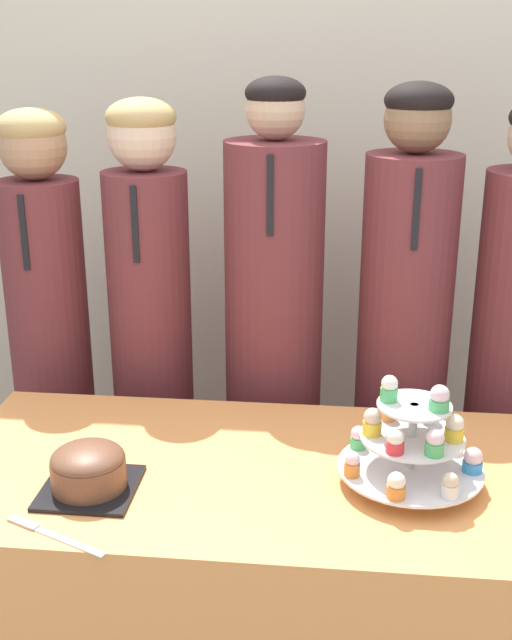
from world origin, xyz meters
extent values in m
cube|color=beige|center=(0.00, 1.64, 1.35)|extent=(9.00, 0.06, 2.70)
cube|color=#EF9951|center=(0.00, 0.37, 0.37)|extent=(1.50, 0.73, 0.73)
cube|color=black|center=(-0.36, 0.23, 0.74)|extent=(0.21, 0.21, 0.01)
cylinder|color=brown|center=(-0.36, 0.23, 0.78)|extent=(0.17, 0.17, 0.07)
ellipsoid|color=brown|center=(-0.36, 0.23, 0.81)|extent=(0.17, 0.17, 0.06)
cube|color=silver|center=(-0.35, 0.03, 0.74)|extent=(0.17, 0.09, 0.00)
cube|color=#B2B2B7|center=(-0.46, 0.08, 0.74)|extent=(0.08, 0.05, 0.01)
cylinder|color=silver|center=(0.36, 0.34, 0.83)|extent=(0.02, 0.02, 0.20)
cylinder|color=silver|center=(0.36, 0.34, 0.77)|extent=(0.33, 0.33, 0.01)
cylinder|color=silver|center=(0.36, 0.34, 0.85)|extent=(0.24, 0.24, 0.01)
cylinder|color=silver|center=(0.36, 0.34, 0.93)|extent=(0.17, 0.17, 0.01)
cylinder|color=#4CB766|center=(0.24, 0.42, 0.79)|extent=(0.04, 0.04, 0.03)
sphere|color=silver|center=(0.24, 0.42, 0.81)|extent=(0.04, 0.04, 0.04)
cylinder|color=orange|center=(0.23, 0.29, 0.79)|extent=(0.04, 0.04, 0.03)
sphere|color=silver|center=(0.23, 0.29, 0.82)|extent=(0.03, 0.03, 0.03)
cylinder|color=orange|center=(0.32, 0.20, 0.79)|extent=(0.04, 0.04, 0.03)
sphere|color=white|center=(0.32, 0.20, 0.82)|extent=(0.04, 0.04, 0.04)
cylinder|color=white|center=(0.43, 0.22, 0.79)|extent=(0.04, 0.04, 0.03)
sphere|color=beige|center=(0.43, 0.22, 0.82)|extent=(0.03, 0.03, 0.03)
cylinder|color=#3893DB|center=(0.50, 0.33, 0.79)|extent=(0.05, 0.05, 0.02)
sphere|color=silver|center=(0.50, 0.33, 0.81)|extent=(0.04, 0.04, 0.04)
cylinder|color=yellow|center=(0.46, 0.43, 0.79)|extent=(0.05, 0.05, 0.03)
sphere|color=beige|center=(0.46, 0.43, 0.82)|extent=(0.04, 0.04, 0.04)
cylinder|color=white|center=(0.32, 0.47, 0.79)|extent=(0.05, 0.05, 0.03)
sphere|color=beige|center=(0.32, 0.47, 0.81)|extent=(0.05, 0.05, 0.05)
cylinder|color=yellow|center=(0.45, 0.33, 0.87)|extent=(0.04, 0.04, 0.03)
sphere|color=#F4E5C6|center=(0.45, 0.33, 0.90)|extent=(0.04, 0.04, 0.04)
cylinder|color=white|center=(0.40, 0.42, 0.87)|extent=(0.04, 0.04, 0.03)
sphere|color=silver|center=(0.40, 0.42, 0.90)|extent=(0.04, 0.04, 0.04)
cylinder|color=orange|center=(0.31, 0.42, 0.87)|extent=(0.04, 0.04, 0.03)
sphere|color=#F4E5C6|center=(0.31, 0.42, 0.89)|extent=(0.03, 0.03, 0.03)
cylinder|color=yellow|center=(0.27, 0.34, 0.87)|extent=(0.04, 0.04, 0.03)
sphere|color=beige|center=(0.27, 0.34, 0.90)|extent=(0.04, 0.04, 0.04)
cylinder|color=#E5333D|center=(0.32, 0.26, 0.87)|extent=(0.04, 0.04, 0.02)
sphere|color=white|center=(0.32, 0.26, 0.89)|extent=(0.04, 0.04, 0.04)
cylinder|color=#4CB766|center=(0.40, 0.26, 0.87)|extent=(0.04, 0.04, 0.03)
sphere|color=silver|center=(0.40, 0.26, 0.90)|extent=(0.04, 0.04, 0.04)
cylinder|color=#4CB766|center=(0.30, 0.35, 0.95)|extent=(0.04, 0.04, 0.03)
sphere|color=white|center=(0.30, 0.35, 0.98)|extent=(0.04, 0.04, 0.04)
cylinder|color=#4CB766|center=(0.41, 0.31, 0.95)|extent=(0.04, 0.04, 0.02)
sphere|color=silver|center=(0.41, 0.31, 0.97)|extent=(0.04, 0.04, 0.04)
cylinder|color=brown|center=(-0.72, 0.98, 0.65)|extent=(0.25, 0.25, 1.31)
sphere|color=tan|center=(-0.72, 0.98, 1.41)|extent=(0.20, 0.20, 0.20)
ellipsoid|color=tan|center=(-0.72, 0.98, 1.46)|extent=(0.20, 0.20, 0.11)
cube|color=black|center=(-0.72, 0.85, 1.18)|extent=(0.02, 0.01, 0.22)
cylinder|color=brown|center=(-0.39, 0.98, 0.67)|extent=(0.25, 0.25, 1.34)
sphere|color=beige|center=(-0.39, 0.98, 1.44)|extent=(0.20, 0.20, 0.20)
ellipsoid|color=tan|center=(-0.39, 0.98, 1.49)|extent=(0.20, 0.20, 0.11)
cube|color=black|center=(-0.39, 0.85, 1.21)|extent=(0.02, 0.01, 0.22)
cylinder|color=brown|center=(-0.01, 0.98, 0.72)|extent=(0.30, 0.30, 1.43)
sphere|color=#D6AD89|center=(-0.01, 0.98, 1.52)|extent=(0.17, 0.17, 0.17)
ellipsoid|color=black|center=(-0.01, 0.98, 1.56)|extent=(0.17, 0.17, 0.09)
cube|color=black|center=(-0.01, 0.83, 1.30)|extent=(0.02, 0.01, 0.22)
cylinder|color=brown|center=(0.38, 0.98, 0.70)|extent=(0.28, 0.28, 1.40)
sphere|color=#8E6B4C|center=(0.38, 0.98, 1.49)|extent=(0.19, 0.19, 0.19)
ellipsoid|color=black|center=(0.38, 0.98, 1.54)|extent=(0.19, 0.19, 0.10)
cube|color=black|center=(0.38, 0.84, 1.27)|extent=(0.02, 0.01, 0.22)
cylinder|color=brown|center=(0.72, 0.98, 0.68)|extent=(0.28, 0.28, 1.36)
camera|label=1|loc=(0.18, -1.31, 1.71)|focal=45.00mm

